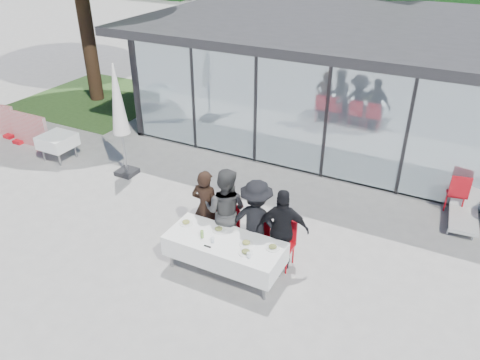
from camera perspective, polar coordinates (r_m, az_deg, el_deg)
name	(u,v)px	position (r m, az deg, el deg)	size (l,w,h in m)	color
ground	(210,250)	(9.83, -3.63, -8.50)	(90.00, 90.00, 0.00)	#9A9792
pavilion	(402,64)	(15.40, 19.12, 13.24)	(14.80, 8.80, 3.44)	gray
dining_table	(225,249)	(8.96, -1.88, -8.40)	(2.26, 0.96, 0.75)	white
diner_a	(206,208)	(9.58, -4.18, -3.40)	(0.62, 0.62, 1.71)	black
diner_chair_a	(209,218)	(9.81, -3.83, -4.70)	(0.44, 0.44, 0.97)	red
diner_b	(226,211)	(9.34, -1.78, -3.74)	(0.90, 0.90, 1.85)	#434343
diner_chair_b	(228,224)	(9.62, -1.48, -5.41)	(0.44, 0.44, 0.97)	red
diner_c	(256,221)	(9.11, 1.98, -5.05)	(1.14, 1.14, 1.76)	black
diner_chair_c	(258,233)	(9.37, 2.18, -6.49)	(0.44, 0.44, 0.97)	red
diner_d	(283,230)	(8.94, 5.21, -6.08)	(1.00, 1.00, 1.71)	black
diner_chair_d	(284,241)	(9.20, 5.34, -7.40)	(0.44, 0.44, 0.97)	red
plate_a	(186,222)	(9.31, -6.59, -5.17)	(0.27, 0.27, 0.07)	white
plate_b	(219,229)	(9.07, -2.60, -6.01)	(0.27, 0.27, 0.07)	white
plate_c	(246,243)	(8.71, 0.76, -7.68)	(0.27, 0.27, 0.07)	white
plate_d	(273,247)	(8.63, 4.01, -8.17)	(0.27, 0.27, 0.07)	white
plate_extra	(246,252)	(8.50, 0.70, -8.76)	(0.27, 0.27, 0.07)	white
juice_bottle	(202,234)	(8.87, -4.65, -6.60)	(0.06, 0.06, 0.15)	#75A745
drinking_glasses	(230,247)	(8.57, -1.21, -8.20)	(0.87, 0.17, 0.10)	silver
folded_eyeglasses	(207,246)	(8.68, -3.99, -8.07)	(0.14, 0.03, 0.01)	black
spare_table_left	(57,141)	(14.08, -21.38, 4.42)	(0.86, 0.86, 0.74)	white
spare_chair_b	(458,191)	(11.83, 25.03, -1.27)	(0.52, 0.52, 0.97)	red
market_umbrella	(118,106)	(12.16, -14.63, 8.70)	(0.50, 0.50, 3.00)	black
lounger	(464,211)	(11.69, 25.65, -3.42)	(0.72, 1.38, 0.72)	silver
grass_patch	(98,99)	(18.80, -16.98, 9.45)	(5.00, 5.00, 0.02)	#385926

